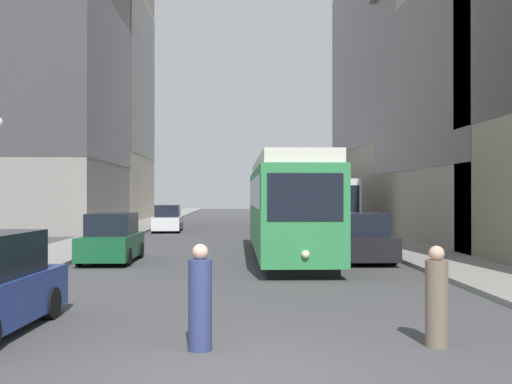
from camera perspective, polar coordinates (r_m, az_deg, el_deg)
ground_plane at (r=8.90m, az=-1.58°, el=-16.64°), size 200.00×200.00×0.00m
sidewalk_left at (r=49.18m, az=-10.64°, el=-3.10°), size 3.05×120.00×0.15m
sidewalk_right at (r=49.19m, az=7.00°, el=-3.10°), size 3.05×120.00×0.15m
streetcar at (r=24.08m, az=2.91°, el=-1.24°), size 2.66×13.41×3.89m
transit_bus at (r=40.76m, az=6.21°, el=-1.06°), size 2.95×11.88×3.45m
parked_car_left_near at (r=41.53m, az=-8.32°, el=-2.57°), size 2.02×4.46×1.82m
parked_car_right_far at (r=23.44m, az=9.86°, el=-4.34°), size 1.92×4.90×1.82m
parked_car_left_far at (r=23.33m, az=-13.43°, el=-4.36°), size 1.90×4.25×1.82m
pedestrian_crossing_near at (r=10.59m, az=16.64°, el=-9.68°), size 0.37×0.37×1.67m
pedestrian_crossing_far at (r=9.95m, az=-5.28°, el=-10.16°), size 0.38×0.38×1.72m
building_left_corner at (r=47.04m, az=-19.56°, el=9.08°), size 10.83×15.59×19.73m
building_left_midblock at (r=62.20m, az=-16.06°, el=9.63°), size 12.65×15.28×25.60m
building_right_midblock at (r=49.22m, az=16.86°, el=11.71°), size 13.35×23.07×24.70m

